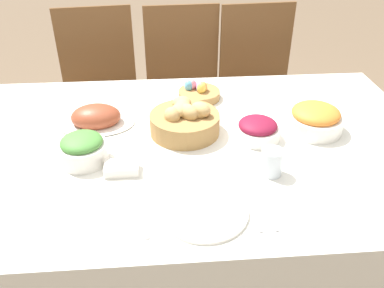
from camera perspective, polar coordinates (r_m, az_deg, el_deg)
The scene contains 17 objects.
ground_plane at distance 1.98m, azimuth 0.11°, elevation -18.75°, with size 12.00×12.00×0.00m, color brown.
dining_table at distance 1.70m, azimuth 0.13°, elevation -10.62°, with size 1.75×1.11×0.77m.
chair_far_right at distance 2.42m, azimuth 9.26°, elevation 7.46°, with size 0.45×0.45×1.00m.
chair_far_left at distance 2.39m, azimuth -12.62°, elevation 6.64°, with size 0.46×0.46×1.00m.
chair_far_center at distance 2.36m, azimuth -1.06°, elevation 7.20°, with size 0.44×0.44×1.00m.
bread_basket at distance 1.49m, azimuth -0.97°, elevation 3.35°, with size 0.26×0.26×0.13m.
egg_basket at distance 1.75m, azimuth 0.94°, elevation 7.26°, with size 0.18×0.18×0.08m.
ham_platter at distance 1.59m, azimuth -13.30°, elevation 3.58°, with size 0.29×0.20×0.09m.
green_salad_bowl at distance 1.38m, azimuth -15.09°, elevation -0.66°, with size 0.16×0.16×0.10m.
beet_salad_bowl at distance 1.48m, azimuth 9.17°, elevation 2.04°, with size 0.16×0.16×0.08m.
carrot_bowl at distance 1.57m, azimuth 16.87°, elevation 3.40°, with size 0.21×0.21×0.10m.
dinner_plate at distance 1.16m, azimuth 1.63°, elevation -9.39°, with size 0.25×0.25×0.01m.
fork at distance 1.15m, azimuth -5.95°, elevation -9.83°, with size 0.02×0.18×0.00m.
knife at distance 1.18m, azimuth 9.03°, elevation -8.98°, with size 0.02×0.18×0.00m.
spoon at distance 1.19m, azimuth 10.45°, elevation -8.87°, with size 0.02×0.18×0.00m.
drinking_cup at distance 1.30m, azimuth 11.13°, elevation -2.51°, with size 0.07×0.07×0.09m.
butter_dish at distance 1.31m, azimuth -9.84°, elevation -3.37°, with size 0.11×0.07×0.03m.
Camera 1 is at (-0.10, -1.23, 1.55)m, focal length 38.00 mm.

